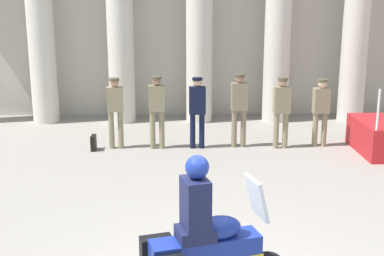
{
  "coord_description": "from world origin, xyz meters",
  "views": [
    {
      "loc": [
        -0.44,
        -5.65,
        3.5
      ],
      "look_at": [
        -0.24,
        3.0,
        1.34
      ],
      "focal_mm": 48.58,
      "sensor_mm": 36.0,
      "label": 1
    }
  ],
  "objects": [
    {
      "name": "officer_in_row_3",
      "position": [
        0.97,
        6.45,
        1.05
      ],
      "size": [
        0.39,
        0.24,
        1.78
      ],
      "rotation": [
        0.0,
        0.0,
        3.21
      ],
      "color": "#7A7056",
      "rests_on": "ground_plane"
    },
    {
      "name": "officer_in_row_5",
      "position": [
        2.94,
        6.47,
        0.97
      ],
      "size": [
        0.39,
        0.24,
        1.65
      ],
      "rotation": [
        0.0,
        0.0,
        3.21
      ],
      "color": "#847A5B",
      "rests_on": "ground_plane"
    },
    {
      "name": "officer_in_row_4",
      "position": [
        1.97,
        6.33,
        1.01
      ],
      "size": [
        0.39,
        0.24,
        1.71
      ],
      "rotation": [
        0.0,
        0.0,
        3.21
      ],
      "color": "#847A5B",
      "rests_on": "ground_plane"
    },
    {
      "name": "motorcycle_with_rider",
      "position": [
        -0.23,
        -0.42,
        0.79
      ],
      "size": [
        2.04,
        0.9,
        1.9
      ],
      "rotation": [
        0.0,
        0.0,
        0.28
      ],
      "color": "black",
      "rests_on": "ground_plane"
    },
    {
      "name": "briefcase_on_ground",
      "position": [
        -2.5,
        6.25,
        0.18
      ],
      "size": [
        0.1,
        0.32,
        0.36
      ],
      "primitive_type": "cube",
      "color": "black",
      "rests_on": "ground_plane"
    },
    {
      "name": "officer_in_row_1",
      "position": [
        -0.99,
        6.37,
        1.03
      ],
      "size": [
        0.39,
        0.24,
        1.74
      ],
      "rotation": [
        0.0,
        0.0,
        3.21
      ],
      "color": "#847A5B",
      "rests_on": "ground_plane"
    },
    {
      "name": "officer_in_row_2",
      "position": [
        -0.03,
        6.38,
        1.01
      ],
      "size": [
        0.39,
        0.24,
        1.71
      ],
      "rotation": [
        0.0,
        0.0,
        3.21
      ],
      "color": "black",
      "rests_on": "ground_plane"
    },
    {
      "name": "officer_in_row_0",
      "position": [
        -1.97,
        6.4,
        1.01
      ],
      "size": [
        0.39,
        0.24,
        1.7
      ],
      "rotation": [
        0.0,
        0.0,
        3.21
      ],
      "color": "#847A5B",
      "rests_on": "ground_plane"
    }
  ]
}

